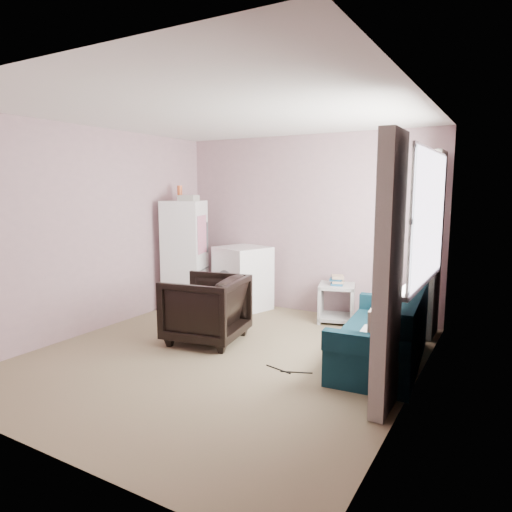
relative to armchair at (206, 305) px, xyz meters
The scene contains 8 objects.
room 1.00m from the armchair, 32.49° to the right, with size 3.84×4.24×2.54m.
armchair is the anchor object (origin of this frame).
fridge 1.60m from the armchair, 137.19° to the left, with size 0.69×0.69×1.81m.
washing_machine 1.48m from the armchair, 104.70° to the left, with size 0.82×0.82×0.92m.
side_table 1.83m from the armchair, 55.03° to the left, with size 0.57×0.57×0.63m.
sofa 2.02m from the armchair, ahead, with size 0.89×1.72×0.74m.
window_dressing 2.37m from the armchair, ahead, with size 0.17×2.62×2.18m.
floor_cables 1.33m from the armchair, 15.82° to the right, with size 0.49×0.13×0.01m.
Camera 1 is at (2.60, -3.85, 1.76)m, focal length 32.00 mm.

